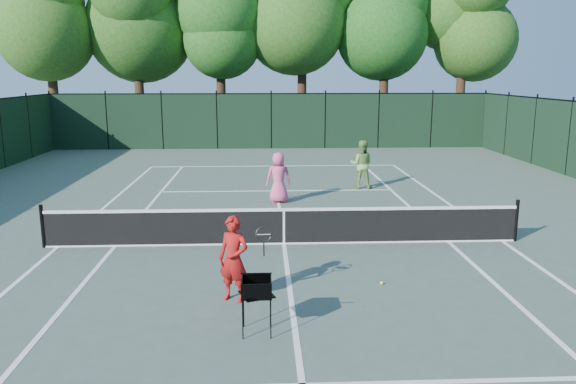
{
  "coord_description": "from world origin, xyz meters",
  "views": [
    {
      "loc": [
        -0.51,
        -13.24,
        4.12
      ],
      "look_at": [
        0.15,
        1.0,
        1.1
      ],
      "focal_mm": 35.0,
      "sensor_mm": 36.0,
      "label": 1
    }
  ],
  "objects_px": {
    "player_pink": "(279,178)",
    "player_green": "(361,164)",
    "coach": "(234,259)",
    "loose_ball_midcourt": "(382,283)",
    "ball_hopper": "(257,287)"
  },
  "relations": [
    {
      "from": "coach",
      "to": "loose_ball_midcourt",
      "type": "relative_size",
      "value": 23.57
    },
    {
      "from": "coach",
      "to": "player_green",
      "type": "bearing_deg",
      "value": 92.35
    },
    {
      "from": "player_pink",
      "to": "loose_ball_midcourt",
      "type": "relative_size",
      "value": 24.19
    },
    {
      "from": "coach",
      "to": "ball_hopper",
      "type": "bearing_deg",
      "value": -48.09
    },
    {
      "from": "player_pink",
      "to": "ball_hopper",
      "type": "relative_size",
      "value": 1.78
    },
    {
      "from": "loose_ball_midcourt",
      "to": "player_pink",
      "type": "bearing_deg",
      "value": 103.96
    },
    {
      "from": "coach",
      "to": "loose_ball_midcourt",
      "type": "bearing_deg",
      "value": 36.83
    },
    {
      "from": "player_pink",
      "to": "loose_ball_midcourt",
      "type": "distance_m",
      "value": 7.64
    },
    {
      "from": "player_green",
      "to": "player_pink",
      "type": "bearing_deg",
      "value": 47.9
    },
    {
      "from": "coach",
      "to": "player_green",
      "type": "distance_m",
      "value": 11.03
    },
    {
      "from": "ball_hopper",
      "to": "loose_ball_midcourt",
      "type": "height_order",
      "value": "ball_hopper"
    },
    {
      "from": "player_pink",
      "to": "player_green",
      "type": "bearing_deg",
      "value": -150.15
    },
    {
      "from": "player_pink",
      "to": "player_green",
      "type": "relative_size",
      "value": 0.94
    },
    {
      "from": "ball_hopper",
      "to": "loose_ball_midcourt",
      "type": "bearing_deg",
      "value": 19.12
    },
    {
      "from": "player_green",
      "to": "loose_ball_midcourt",
      "type": "xyz_separation_m",
      "value": [
        -1.25,
        -9.59,
        -0.84
      ]
    }
  ]
}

